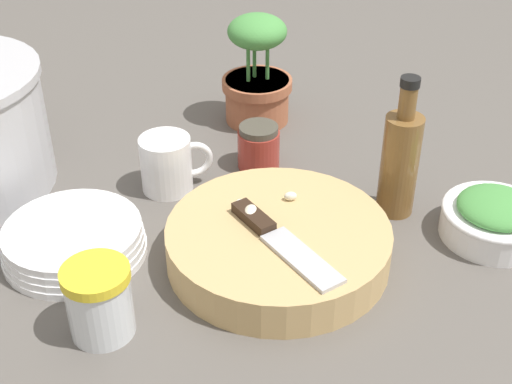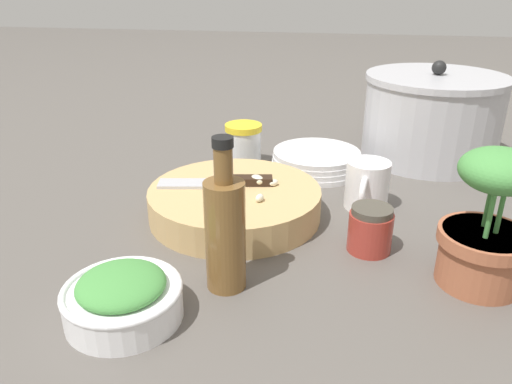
% 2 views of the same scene
% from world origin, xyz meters
% --- Properties ---
extents(ground_plane, '(5.00, 5.00, 0.00)m').
position_xyz_m(ground_plane, '(0.00, 0.00, 0.00)').
color(ground_plane, '#56514C').
extents(cutting_board, '(0.27, 0.27, 0.05)m').
position_xyz_m(cutting_board, '(0.02, -0.06, 0.02)').
color(cutting_board, tan).
rests_on(cutting_board, ground_plane).
extents(chef_knife, '(0.06, 0.18, 0.01)m').
position_xyz_m(chef_knife, '(0.01, -0.08, 0.05)').
color(chef_knife, black).
rests_on(chef_knife, cutting_board).
extents(garlic_cloves, '(0.08, 0.05, 0.02)m').
position_xyz_m(garlic_cloves, '(0.01, -0.02, 0.06)').
color(garlic_cloves, silver).
rests_on(garlic_cloves, cutting_board).
extents(herb_bowl, '(0.14, 0.14, 0.06)m').
position_xyz_m(herb_bowl, '(0.29, -0.13, 0.03)').
color(herb_bowl, white).
rests_on(herb_bowl, ground_plane).
extents(spice_jar, '(0.07, 0.07, 0.09)m').
position_xyz_m(spice_jar, '(-0.20, -0.09, 0.04)').
color(spice_jar, silver).
rests_on(spice_jar, ground_plane).
extents(coffee_mug, '(0.10, 0.07, 0.08)m').
position_xyz_m(coffee_mug, '(-0.05, 0.15, 0.04)').
color(coffee_mug, white).
rests_on(coffee_mug, ground_plane).
extents(plate_stack, '(0.18, 0.18, 0.04)m').
position_xyz_m(plate_stack, '(-0.20, 0.06, 0.02)').
color(plate_stack, white).
rests_on(plate_stack, ground_plane).
extents(honey_jar, '(0.06, 0.06, 0.07)m').
position_xyz_m(honey_jar, '(0.09, 0.15, 0.03)').
color(honey_jar, '#9E3328').
rests_on(honey_jar, ground_plane).
extents(oil_bottle, '(0.05, 0.05, 0.19)m').
position_xyz_m(oil_bottle, '(0.21, -0.03, 0.08)').
color(oil_bottle, brown).
rests_on(oil_bottle, ground_plane).
extents(stock_pot, '(0.28, 0.28, 0.20)m').
position_xyz_m(stock_pot, '(-0.32, 0.28, 0.09)').
color(stock_pot, '#B2B2B7').
rests_on(stock_pot, ground_plane).
extents(potted_herb, '(0.11, 0.11, 0.18)m').
position_xyz_m(potted_herb, '(0.15, 0.28, 0.08)').
color(potted_herb, '#A35B3D').
rests_on(potted_herb, ground_plane).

